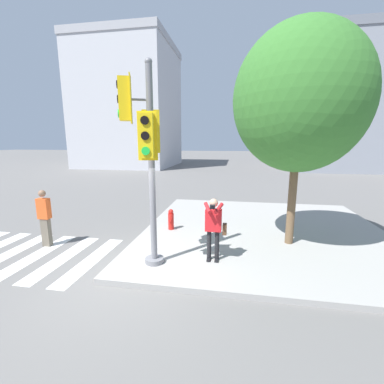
{
  "coord_description": "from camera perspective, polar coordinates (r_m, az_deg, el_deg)",
  "views": [
    {
      "loc": [
        2.52,
        -5.2,
        3.1
      ],
      "look_at": [
        1.45,
        0.93,
        1.87
      ],
      "focal_mm": 24.0,
      "sensor_mm": 36.0,
      "label": 1
    }
  ],
  "objects": [
    {
      "name": "building_left",
      "position": [
        34.55,
        -13.65,
        18.0
      ],
      "size": [
        10.92,
        11.02,
        14.71
      ],
      "color": "#BCBCC1",
      "rests_on": "ground_plane"
    },
    {
      "name": "sidewalk_corner",
      "position": [
        9.27,
        15.54,
        -8.34
      ],
      "size": [
        8.0,
        8.0,
        0.14
      ],
      "color": "#9E9B96",
      "rests_on": "ground_plane"
    },
    {
      "name": "person_photographer",
      "position": [
        6.43,
        4.91,
        -7.15
      ],
      "size": [
        0.58,
        0.54,
        1.59
      ],
      "color": "black",
      "rests_on": "sidewalk_corner"
    },
    {
      "name": "pedestrian_distant",
      "position": [
        8.78,
        -29.92,
        -4.78
      ],
      "size": [
        0.34,
        0.2,
        1.72
      ],
      "color": "#6B6051",
      "rests_on": "ground_plane"
    },
    {
      "name": "ground_plane",
      "position": [
        6.56,
        -14.74,
        -17.43
      ],
      "size": [
        160.0,
        160.0,
        0.0
      ],
      "primitive_type": "plane",
      "color": "slate"
    },
    {
      "name": "traffic_signal_pole",
      "position": [
        6.0,
        -10.32,
        10.2
      ],
      "size": [
        0.95,
        1.37,
        4.72
      ],
      "color": "slate",
      "rests_on": "sidewalk_corner"
    },
    {
      "name": "building_right",
      "position": [
        33.99,
        34.48,
        15.8
      ],
      "size": [
        14.42,
        8.6,
        13.84
      ],
      "color": "gray",
      "rests_on": "ground_plane"
    },
    {
      "name": "fire_hydrant",
      "position": [
        8.82,
        -4.7,
        -6.09
      ],
      "size": [
        0.19,
        0.25,
        0.71
      ],
      "color": "red",
      "rests_on": "sidewalk_corner"
    },
    {
      "name": "street_tree",
      "position": [
        7.82,
        22.82,
        18.39
      ],
      "size": [
        3.54,
        3.54,
        6.01
      ],
      "color": "brown",
      "rests_on": "sidewalk_corner"
    }
  ]
}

